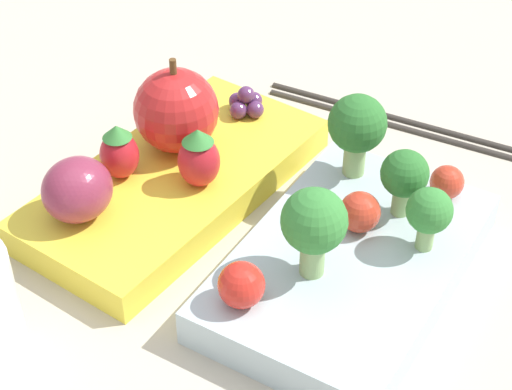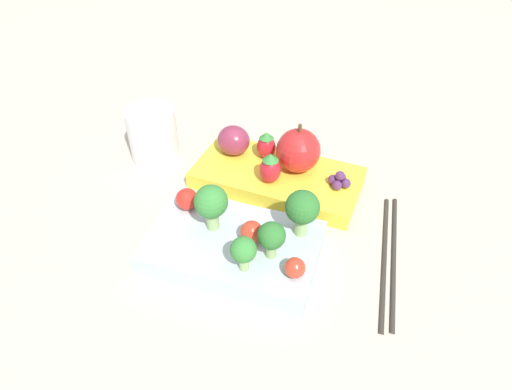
{
  "view_description": "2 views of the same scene",
  "coord_description": "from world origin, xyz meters",
  "views": [
    {
      "loc": [
        0.32,
        0.28,
        0.38
      ],
      "look_at": [
        -0.0,
        0.0,
        0.04
      ],
      "focal_mm": 60.0,
      "sensor_mm": 36.0,
      "label": 1
    },
    {
      "loc": [
        -0.2,
        0.39,
        0.41
      ],
      "look_at": [
        -0.0,
        0.0,
        0.04
      ],
      "focal_mm": 32.0,
      "sensor_mm": 36.0,
      "label": 2
    }
  ],
  "objects": [
    {
      "name": "ground_plane",
      "position": [
        0.0,
        0.0,
        0.0
      ],
      "size": [
        4.0,
        4.0,
        0.0
      ],
      "primitive_type": "plane",
      "color": "#BCB29E"
    },
    {
      "name": "broccoli_floret_3",
      "position": [
        -0.07,
        0.03,
        0.06
      ],
      "size": [
        0.04,
        0.04,
        0.06
      ],
      "color": "#93B770",
      "rests_on": "bento_box_savoury"
    },
    {
      "name": "strawberry_1",
      "position": [
        0.03,
        -0.09,
        0.04
      ],
      "size": [
        0.03,
        0.03,
        0.04
      ],
      "color": "red",
      "rests_on": "bento_box_fruit"
    },
    {
      "name": "grape_cluster",
      "position": [
        -0.09,
        -0.08,
        0.03
      ],
      "size": [
        0.03,
        0.03,
        0.02
      ],
      "color": "#562D5B",
      "rests_on": "bento_box_fruit"
    },
    {
      "name": "bento_box_savoury",
      "position": [
        -0.01,
        0.07,
        0.01
      ],
      "size": [
        0.21,
        0.15,
        0.03
      ],
      "color": "silver",
      "rests_on": "ground_plane"
    },
    {
      "name": "broccoli_floret_0",
      "position": [
        -0.06,
        0.08,
        0.05
      ],
      "size": [
        0.03,
        0.03,
        0.05
      ],
      "color": "#93B770",
      "rests_on": "bento_box_savoury"
    },
    {
      "name": "cherry_tomato_0",
      "position": [
        0.07,
        0.05,
        0.04
      ],
      "size": [
        0.03,
        0.03,
        0.03
      ],
      "color": "red",
      "rests_on": "bento_box_savoury"
    },
    {
      "name": "plum",
      "position": [
        0.07,
        -0.08,
        0.04
      ],
      "size": [
        0.05,
        0.04,
        0.04
      ],
      "color": "#892D47",
      "rests_on": "bento_box_fruit"
    },
    {
      "name": "bento_box_fruit",
      "position": [
        0.0,
        -0.07,
        0.01
      ],
      "size": [
        0.23,
        0.13,
        0.02
      ],
      "color": "yellow",
      "rests_on": "ground_plane"
    },
    {
      "name": "broccoli_floret_2",
      "position": [
        0.02,
        0.07,
        0.06
      ],
      "size": [
        0.04,
        0.04,
        0.06
      ],
      "color": "#93B770",
      "rests_on": "bento_box_savoury"
    },
    {
      "name": "broccoli_floret_1",
      "position": [
        -0.04,
        0.11,
        0.05
      ],
      "size": [
        0.03,
        0.03,
        0.04
      ],
      "color": "#93B770",
      "rests_on": "bento_box_savoury"
    },
    {
      "name": "strawberry_0",
      "position": [
        0.0,
        -0.04,
        0.04
      ],
      "size": [
        0.03,
        0.03,
        0.04
      ],
      "color": "red",
      "rests_on": "bento_box_fruit"
    },
    {
      "name": "apple",
      "position": [
        -0.02,
        -0.09,
        0.05
      ],
      "size": [
        0.06,
        0.06,
        0.07
      ],
      "color": "red",
      "rests_on": "bento_box_fruit"
    },
    {
      "name": "cherry_tomato_1",
      "position": [
        -0.09,
        0.09,
        0.04
      ],
      "size": [
        0.02,
        0.02,
        0.02
      ],
      "color": "red",
      "rests_on": "bento_box_savoury"
    },
    {
      "name": "chopsticks_pair",
      "position": [
        -0.18,
        -0.0,
        0.0
      ],
      "size": [
        0.06,
        0.21,
        0.01
      ],
      "color": "#332D28",
      "rests_on": "ground_plane"
    },
    {
      "name": "cherry_tomato_2",
      "position": [
        -0.03,
        0.07,
        0.04
      ],
      "size": [
        0.03,
        0.03,
        0.03
      ],
      "color": "red",
      "rests_on": "bento_box_savoury"
    }
  ]
}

